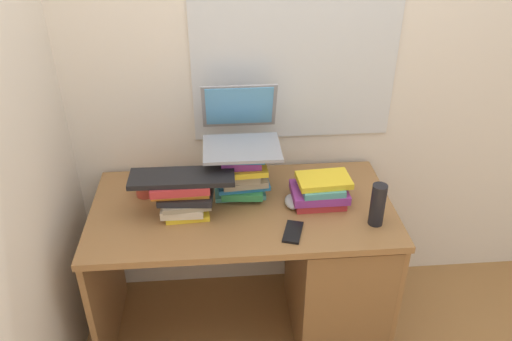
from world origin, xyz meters
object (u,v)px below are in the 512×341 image
computer_mouse (292,202)px  water_bottle (378,205)px  mug (146,186)px  book_stack_tall (242,173)px  book_stack_keyboard_riser (184,196)px  keyboard (182,177)px  desk (313,264)px  book_stack_side (320,191)px  laptop (241,130)px  cell_phone (293,232)px

computer_mouse → water_bottle: (0.32, -0.15, 0.07)m
water_bottle → mug: bearing=163.0°
book_stack_tall → book_stack_keyboard_riser: book_stack_tall is taller
keyboard → computer_mouse: keyboard is taller
desk → book_stack_side: 0.39m
desk → laptop: (-0.31, 0.18, 0.61)m
desk → book_stack_tall: bearing=160.6°
desk → laptop: size_ratio=3.89×
water_bottle → cell_phone: water_bottle is taller
desk → book_stack_keyboard_riser: bearing=-179.8°
book_stack_keyboard_riser → laptop: (0.25, 0.18, 0.20)m
mug → cell_phone: mug is taller
desk → book_stack_side: book_stack_side is taller
book_stack_tall → desk: bearing=-19.4°
desk → book_stack_keyboard_riser: 0.69m
book_stack_keyboard_riser → laptop: bearing=35.9°
book_stack_tall → computer_mouse: 0.24m
desk → computer_mouse: computer_mouse is taller
book_stack_side → computer_mouse: size_ratio=2.38×
book_stack_side → computer_mouse: bearing=-176.0°
keyboard → mug: size_ratio=3.43×
book_stack_tall → computer_mouse: size_ratio=2.30×
computer_mouse → water_bottle: size_ratio=0.58×
desk → book_stack_side: (0.01, 0.02, 0.39)m
desk → book_stack_side: bearing=58.0°
laptop → computer_mouse: 0.37m
desk → book_stack_tall: book_stack_tall is taller
desk → mug: (-0.73, 0.15, 0.37)m
book_stack_side → laptop: size_ratio=0.75×
water_bottle → cell_phone: 0.35m
computer_mouse → mug: (-0.62, 0.13, 0.03)m
book_stack_side → cell_phone: book_stack_side is taller
mug → keyboard: bearing=-41.0°
cell_phone → desk: bearing=70.8°
laptop → keyboard: (-0.25, -0.18, -0.11)m
book_stack_keyboard_riser → keyboard: size_ratio=0.61×
book_stack_tall → book_stack_side: 0.34m
laptop → water_bottle: (0.52, -0.32, -0.19)m
book_stack_keyboard_riser → keyboard: 0.09m
water_bottle → cell_phone: (-0.34, -0.04, -0.09)m
computer_mouse → book_stack_tall: bearing=154.5°
keyboard → water_bottle: 0.78m
book_stack_keyboard_riser → water_bottle: 0.78m
book_stack_side → keyboard: bearing=-177.6°
desk → book_stack_tall: 0.55m
book_stack_tall → keyboard: size_ratio=0.57×
water_bottle → book_stack_tall: bearing=154.3°
keyboard → laptop: bearing=37.0°
book_stack_tall → book_stack_side: book_stack_tall is taller
cell_phone → mug: bearing=168.9°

